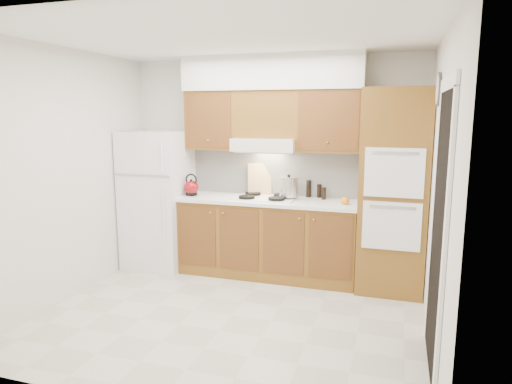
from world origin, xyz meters
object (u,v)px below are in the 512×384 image
(kettle, at_px, (191,188))
(fridge, at_px, (158,200))
(oven_cabinet, at_px, (393,192))
(stock_pot, at_px, (289,187))

(kettle, bearing_deg, fridge, 162.71)
(fridge, relative_size, oven_cabinet, 0.78)
(fridge, relative_size, kettle, 9.74)
(oven_cabinet, bearing_deg, fridge, -179.30)
(fridge, distance_m, oven_cabinet, 2.86)
(oven_cabinet, bearing_deg, stock_pot, 176.14)
(fridge, height_order, kettle, fridge)
(fridge, bearing_deg, oven_cabinet, 0.70)
(fridge, height_order, oven_cabinet, oven_cabinet)
(oven_cabinet, distance_m, stock_pot, 1.18)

